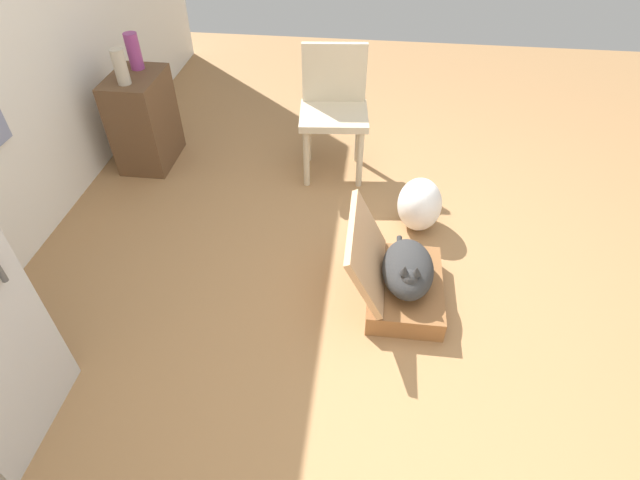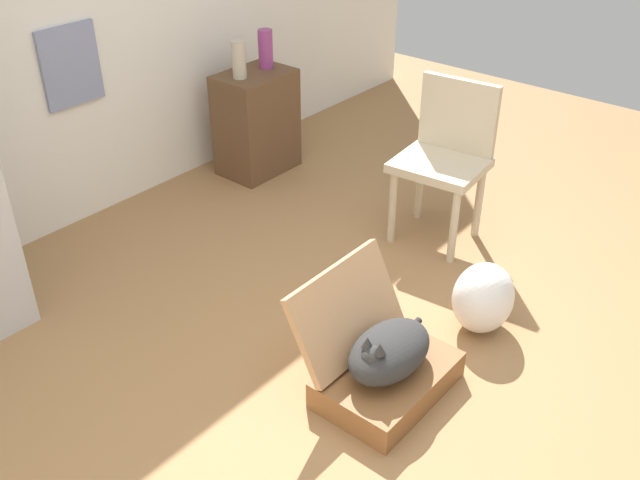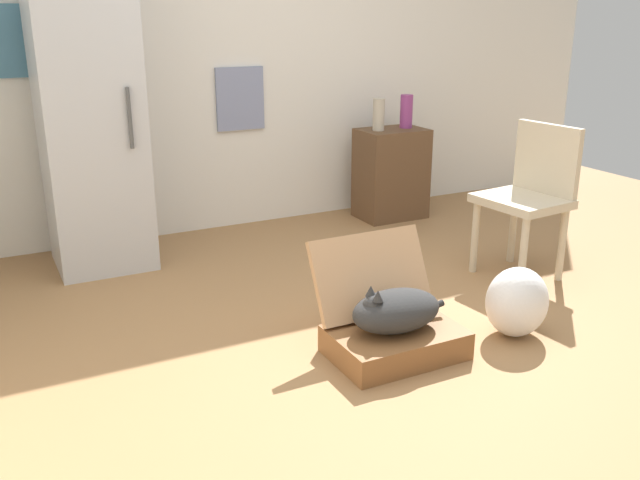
{
  "view_description": "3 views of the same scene",
  "coord_description": "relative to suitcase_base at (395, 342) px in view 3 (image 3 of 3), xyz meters",
  "views": [
    {
      "loc": [
        -2.1,
        0.15,
        2.16
      ],
      "look_at": [
        -0.14,
        0.38,
        0.38
      ],
      "focal_mm": 27.91,
      "sensor_mm": 36.0,
      "label": 1
    },
    {
      "loc": [
        -2.1,
        -1.35,
        2.21
      ],
      "look_at": [
        0.01,
        0.41,
        0.5
      ],
      "focal_mm": 40.16,
      "sensor_mm": 36.0,
      "label": 2
    },
    {
      "loc": [
        -1.79,
        -2.53,
        1.55
      ],
      "look_at": [
        -0.23,
        0.51,
        0.4
      ],
      "focal_mm": 38.81,
      "sensor_mm": 36.0,
      "label": 3
    }
  ],
  "objects": [
    {
      "name": "ground_plane",
      "position": [
        0.15,
        0.1,
        -0.07
      ],
      "size": [
        7.68,
        7.68,
        0.0
      ],
      "primitive_type": "plane",
      "color": "#9E7247",
      "rests_on": "ground"
    },
    {
      "name": "refrigerator",
      "position": [
        -0.98,
        1.9,
        0.8
      ],
      "size": [
        0.57,
        0.61,
        1.74
      ],
      "color": "#B7BABC",
      "rests_on": "ground"
    },
    {
      "name": "plastic_bag_white",
      "position": [
        0.65,
        -0.09,
        0.11
      ],
      "size": [
        0.32,
        0.28,
        0.35
      ],
      "primitive_type": "ellipsoid",
      "color": "white",
      "rests_on": "ground"
    },
    {
      "name": "suitcase_base",
      "position": [
        0.0,
        0.0,
        0.0
      ],
      "size": [
        0.6,
        0.41,
        0.13
      ],
      "primitive_type": "cube",
      "color": "brown",
      "rests_on": "ground"
    },
    {
      "name": "chair",
      "position": [
        1.28,
        0.54,
        0.45
      ],
      "size": [
        0.46,
        0.51,
        0.91
      ],
      "rotation": [
        0.0,
        0.0,
        -1.47
      ],
      "color": "beige",
      "rests_on": "ground"
    },
    {
      "name": "vase_short",
      "position": [
        1.34,
        1.96,
        0.75
      ],
      "size": [
        0.09,
        0.09,
        0.25
      ],
      "primitive_type": "cylinder",
      "color": "#8C387A",
      "rests_on": "side_table"
    },
    {
      "name": "wall_back",
      "position": [
        0.15,
        2.36,
        1.23
      ],
      "size": [
        6.4,
        0.15,
        2.6
      ],
      "color": "silver",
      "rests_on": "ground"
    },
    {
      "name": "side_table",
      "position": [
        1.21,
        1.95,
        0.28
      ],
      "size": [
        0.5,
        0.35,
        0.69
      ],
      "primitive_type": "cube",
      "color": "brown",
      "rests_on": "ground"
    },
    {
      "name": "cat",
      "position": [
        -0.01,
        0.0,
        0.16
      ],
      "size": [
        0.52,
        0.28,
        0.23
      ],
      "color": "#2D2D2D",
      "rests_on": "suitcase_base"
    },
    {
      "name": "vase_tall",
      "position": [
        1.09,
        1.95,
        0.74
      ],
      "size": [
        0.09,
        0.09,
        0.24
      ],
      "primitive_type": "cylinder",
      "color": "#B7AD99",
      "rests_on": "side_table"
    },
    {
      "name": "suitcase_lid",
      "position": [
        0.0,
        0.23,
        0.26
      ],
      "size": [
        0.6,
        0.22,
        0.39
      ],
      "primitive_type": "cube",
      "rotation": [
        1.1,
        0.0,
        0.0
      ],
      "color": "tan",
      "rests_on": "suitcase_base"
    }
  ]
}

